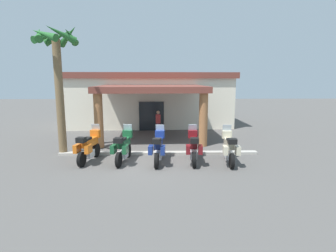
# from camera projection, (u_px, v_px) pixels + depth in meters

# --- Properties ---
(ground_plane) EXTENTS (80.00, 80.00, 0.00)m
(ground_plane) POSITION_uv_depth(u_px,v_px,m) (145.00, 163.00, 12.20)
(ground_plane) COLOR #514F4C
(motel_building) EXTENTS (13.02, 12.16, 4.20)m
(motel_building) POSITION_uv_depth(u_px,v_px,m) (151.00, 98.00, 22.53)
(motel_building) COLOR silver
(motel_building) RESTS_ON ground_plane
(motorcycle_orange) EXTENTS (0.85, 2.20, 1.61)m
(motorcycle_orange) POSITION_uv_depth(u_px,v_px,m) (89.00, 147.00, 12.31)
(motorcycle_orange) COLOR black
(motorcycle_orange) RESTS_ON ground_plane
(motorcycle_green) EXTENTS (0.80, 2.21, 1.61)m
(motorcycle_green) POSITION_uv_depth(u_px,v_px,m) (123.00, 147.00, 12.24)
(motorcycle_green) COLOR black
(motorcycle_green) RESTS_ON ground_plane
(motorcycle_blue) EXTENTS (0.74, 2.21, 1.61)m
(motorcycle_blue) POSITION_uv_depth(u_px,v_px,m) (158.00, 148.00, 12.12)
(motorcycle_blue) COLOR black
(motorcycle_blue) RESTS_ON ground_plane
(motorcycle_maroon) EXTENTS (0.73, 2.21, 1.61)m
(motorcycle_maroon) POSITION_uv_depth(u_px,v_px,m) (193.00, 147.00, 12.21)
(motorcycle_maroon) COLOR black
(motorcycle_maroon) RESTS_ON ground_plane
(motorcycle_cream) EXTENTS (0.73, 2.21, 1.61)m
(motorcycle_cream) POSITION_uv_depth(u_px,v_px,m) (229.00, 148.00, 12.07)
(motorcycle_cream) COLOR black
(motorcycle_cream) RESTS_ON ground_plane
(pedestrian) EXTENTS (0.32, 0.53, 1.66)m
(pedestrian) POSITION_uv_depth(u_px,v_px,m) (158.00, 121.00, 18.05)
(pedestrian) COLOR #3F334C
(pedestrian) RESTS_ON ground_plane
(palm_tree_roadside) EXTENTS (2.20, 2.23, 6.33)m
(palm_tree_roadside) POSITION_uv_depth(u_px,v_px,m) (57.00, 61.00, 12.94)
(palm_tree_roadside) COLOR brown
(palm_tree_roadside) RESTS_ON ground_plane
(curb_strip) EXTENTS (9.88, 0.36, 0.12)m
(curb_strip) POSITION_uv_depth(u_px,v_px,m) (159.00, 153.00, 13.65)
(curb_strip) COLOR #ADA89E
(curb_strip) RESTS_ON ground_plane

